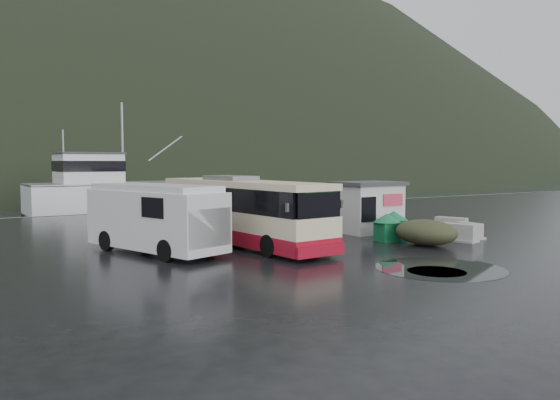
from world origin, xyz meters
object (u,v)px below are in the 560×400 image
waste_bin_right (394,239)px  jersey_barrier_c (459,241)px  dome_tent (426,245)px  jersey_barrier_a (469,238)px  waste_bin_left (387,241)px  jersey_barrier_b (451,234)px  fishing_trawler (156,203)px  coach_bus (241,244)px  white_van (156,253)px  ticket_kiosk (368,232)px

waste_bin_right → jersey_barrier_c: 2.99m
dome_tent → jersey_barrier_a: bearing=7.9°
waste_bin_left → jersey_barrier_a: size_ratio=0.86×
jersey_barrier_b → fishing_trawler: size_ratio=0.07×
jersey_barrier_c → coach_bus: bearing=152.3°
jersey_barrier_a → jersey_barrier_b: 1.63m
dome_tent → fishing_trawler: 30.97m
waste_bin_right → jersey_barrier_c: waste_bin_right is taller
coach_bus → dome_tent: bearing=-39.6°
white_van → waste_bin_left: 10.57m
waste_bin_left → jersey_barrier_b: 4.64m
waste_bin_right → fishing_trawler: bearing=93.7°
dome_tent → waste_bin_right: bearing=84.1°
waste_bin_right → ticket_kiosk: (0.55, 2.49, 0.00)m
jersey_barrier_c → jersey_barrier_a: bearing=20.7°
waste_bin_right → waste_bin_left: bearing=-152.9°
waste_bin_right → dome_tent: (-0.23, -2.27, 0.00)m
waste_bin_right → dome_tent: waste_bin_right is taller
waste_bin_right → fishing_trawler: (-1.86, 28.67, 0.00)m
dome_tent → fishing_trawler: bearing=93.0°
white_van → dome_tent: white_van is taller
coach_bus → fishing_trawler: bearing=73.8°
coach_bus → ticket_kiosk: size_ratio=3.21×
ticket_kiosk → waste_bin_left: bearing=-116.9°
white_van → waste_bin_right: 11.30m
dome_tent → jersey_barrier_a: dome_tent is taller
jersey_barrier_c → jersey_barrier_b: bearing=47.6°
waste_bin_left → jersey_barrier_b: (4.64, 0.19, 0.00)m
white_van → dome_tent: (10.86, -4.45, 0.00)m
white_van → jersey_barrier_c: 13.77m
coach_bus → jersey_barrier_c: coach_bus is taller
dome_tent → jersey_barrier_a: (3.49, 0.49, 0.00)m
waste_bin_left → jersey_barrier_a: bearing=-18.2°
waste_bin_right → dome_tent: size_ratio=0.46×
coach_bus → jersey_barrier_a: coach_bus is taller
coach_bus → white_van: size_ratio=1.63×
ticket_kiosk → jersey_barrier_a: size_ratio=2.25×
waste_bin_left → jersey_barrier_a: 4.31m
jersey_barrier_c → ticket_kiosk: bearing=106.1°
ticket_kiosk → jersey_barrier_c: size_ratio=2.05×
coach_bus → jersey_barrier_b: size_ratio=6.45×
coach_bus → dome_tent: coach_bus is taller
coach_bus → waste_bin_left: size_ratio=8.43×
coach_bus → fishing_trawler: (5.16, 26.25, 0.00)m
coach_bus → jersey_barrier_c: 10.11m
coach_bus → dome_tent: (6.79, -4.68, 0.00)m
white_van → jersey_barrier_a: (14.35, -3.96, 0.00)m
ticket_kiosk → waste_bin_right: bearing=-103.9°
coach_bus → waste_bin_left: (6.17, -2.85, 0.00)m
jersey_barrier_c → fishing_trawler: (-3.79, 30.95, 0.00)m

